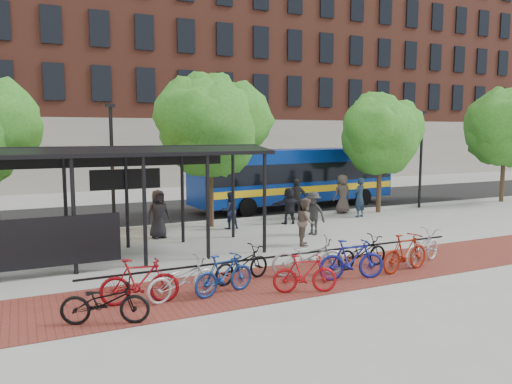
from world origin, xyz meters
name	(u,v)px	position (x,y,z in m)	size (l,w,h in m)	color
ground	(311,234)	(0.00, 0.00, 0.00)	(160.00, 160.00, 0.00)	#9E9E99
asphalt_street	(233,207)	(0.00, 8.00, 0.01)	(160.00, 8.00, 0.01)	black
curb	(266,217)	(0.00, 4.00, 0.06)	(160.00, 0.25, 0.12)	#B7B7B2
brick_strip	(344,272)	(-2.00, -5.00, 0.00)	(24.00, 3.00, 0.01)	maroon
bike_rack_rail	(289,270)	(-3.30, -4.10, 0.00)	(12.00, 0.05, 0.95)	black
building_brick	(256,67)	(10.00, 26.00, 10.00)	(55.00, 14.00, 20.00)	brown
bus_shelter	(97,165)	(-8.13, -0.48, 3.00)	(10.60, 3.07, 3.60)	black
tree_b	(212,122)	(-2.90, 3.35, 4.46)	(5.15, 4.20, 6.47)	#382619
tree_c	(381,132)	(6.09, 3.35, 4.05)	(4.66, 3.80, 5.92)	#382619
tree_d	(506,124)	(15.10, 3.35, 4.47)	(5.39, 4.40, 6.55)	#382619
lamp_post_left	(112,165)	(-7.00, 3.60, 2.75)	(0.35, 0.20, 5.12)	black
lamp_post_right	(421,156)	(9.00, 3.60, 2.75)	(0.35, 0.20, 5.12)	black
bus	(296,174)	(2.98, 6.44, 1.79)	(11.73, 3.59, 3.12)	navy
bike_0	(105,302)	(-8.84, -6.07, 0.49)	(0.65, 1.85, 0.97)	black
bike_1	(140,281)	(-7.91, -5.17, 0.55)	(0.52, 1.84, 1.10)	maroon
bike_2	(182,279)	(-6.89, -5.22, 0.50)	(0.66, 1.89, 1.00)	#B0B0B2
bike_3	(224,274)	(-5.86, -5.35, 0.52)	(0.49, 1.72, 1.03)	navy
bike_4	(242,264)	(-5.03, -4.55, 0.48)	(0.63, 1.82, 0.96)	black
bike_5	(305,274)	(-3.97, -6.09, 0.49)	(0.46, 1.63, 0.98)	maroon
bike_6	(308,257)	(-3.11, -4.85, 0.55)	(0.73, 2.10, 1.10)	#969799
bike_7	(352,260)	(-2.24, -5.68, 0.56)	(0.53, 1.87, 1.12)	navy
bike_8	(362,252)	(-1.24, -4.82, 0.48)	(0.64, 1.83, 0.96)	black
bike_9	(405,253)	(-0.36, -5.69, 0.56)	(0.53, 1.87, 1.12)	maroon
bike_10	(422,247)	(0.71, -5.24, 0.52)	(0.70, 2.00, 1.05)	#BDBDC0
pedestrian_0	(158,214)	(-5.62, 1.95, 0.93)	(0.91, 0.59, 1.85)	black
pedestrian_2	(230,210)	(-2.48, 2.46, 0.78)	(0.76, 0.59, 1.55)	#1A213E
pedestrian_4	(296,199)	(1.16, 3.25, 0.95)	(1.12, 0.47, 1.91)	#2A2A2A
pedestrian_5	(289,206)	(0.32, 2.40, 0.81)	(1.50, 0.48, 1.62)	black
pedestrian_6	(342,194)	(4.14, 3.80, 0.97)	(0.95, 0.62, 1.94)	#473D39
pedestrian_7	(359,197)	(4.19, 2.48, 0.95)	(0.69, 0.45, 1.89)	#1B2C40
pedestrian_8	(306,222)	(-1.17, -1.50, 0.85)	(0.83, 0.64, 1.70)	brown
pedestrian_9	(313,213)	(0.02, -0.07, 0.85)	(1.10, 0.63, 1.70)	#2A2A2A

